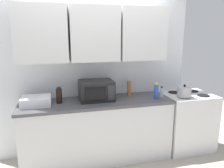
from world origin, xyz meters
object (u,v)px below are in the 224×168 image
bottle_soy_dark (59,96)px  bottle_clear_tall (162,92)px  microwave (96,90)px  bottle_blue_cleaner (156,92)px  kettle (184,92)px  dish_rack (36,101)px  stove_range (186,121)px  bottle_spice_jar (129,88)px

bottle_soy_dark → bottle_clear_tall: bearing=-3.5°
bottle_clear_tall → bottle_soy_dark: bearing=176.5°
microwave → bottle_blue_cleaner: size_ratio=1.99×
kettle → bottle_soy_dark: bearing=174.2°
microwave → bottle_blue_cleaner: microwave is taller
kettle → bottle_clear_tall: (-0.32, 0.09, -0.01)m
dish_rack → bottle_soy_dark: bottle_soy_dark is taller
dish_rack → bottle_blue_cleaner: (1.67, -0.13, 0.05)m
stove_range → kettle: 0.58m
bottle_blue_cleaner → stove_range: bearing=9.9°
bottle_soy_dark → kettle: bearing=-5.8°
bottle_soy_dark → microwave: bearing=2.8°
kettle → bottle_soy_dark: 1.82m
dish_rack → bottle_spice_jar: bearing=6.4°
kettle → microwave: bearing=170.7°
kettle → bottle_blue_cleaner: bottle_blue_cleaner is taller
bottle_blue_cleaner → bottle_spice_jar: bearing=139.1°
stove_range → kettle: kettle is taller
stove_range → bottle_soy_dark: size_ratio=4.06×
stove_range → bottle_blue_cleaner: bottle_blue_cleaner is taller
kettle → bottle_clear_tall: kettle is taller
kettle → bottle_spice_jar: bearing=157.7°
microwave → dish_rack: size_ratio=1.26×
stove_range → kettle: size_ratio=4.48×
bottle_soy_dark → bottle_blue_cleaner: bottle_blue_cleaner is taller
bottle_blue_cleaner → microwave: bearing=168.3°
microwave → stove_range: bearing=-2.8°
bottle_soy_dark → bottle_spice_jar: (1.05, 0.13, 0.01)m
kettle → microwave: (-1.29, 0.21, 0.05)m
stove_range → bottle_blue_cleaner: size_ratio=3.79×
bottle_blue_cleaner → dish_rack: bearing=175.7°
microwave → bottle_soy_dark: 0.52m
stove_range → bottle_soy_dark: 2.06m
bottle_soy_dark → bottle_blue_cleaner: bearing=-6.3°
bottle_spice_jar → bottle_clear_tall: bottle_spice_jar is taller
microwave → dish_rack: 0.83m
microwave → bottle_blue_cleaner: (0.85, -0.18, -0.03)m
bottle_blue_cleaner → kettle: bearing=-4.4°
bottle_spice_jar → microwave: bearing=-169.1°
stove_range → microwave: bearing=177.2°
bottle_soy_dark → bottle_clear_tall: bottle_soy_dark is taller
bottle_spice_jar → bottle_soy_dark: bearing=-173.1°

